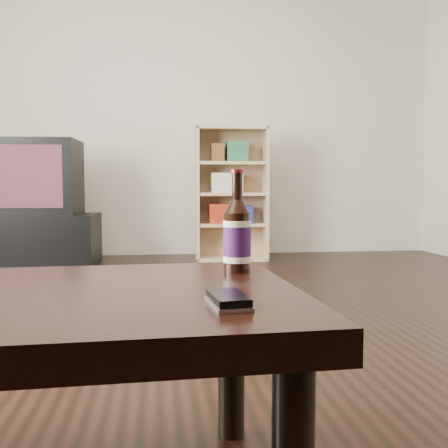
{
  "coord_description": "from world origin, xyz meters",
  "views": [
    {
      "loc": [
        -0.05,
        -1.79,
        0.61
      ],
      "look_at": [
        0.1,
        -0.63,
        0.53
      ],
      "focal_mm": 42.0,
      "sensor_mm": 36.0,
      "label": 1
    }
  ],
  "objects": [
    {
      "name": "floor",
      "position": [
        0.0,
        0.0,
        -0.01
      ],
      "size": [
        5.0,
        6.0,
        0.01
      ],
      "primitive_type": "cube",
      "color": "black",
      "rests_on": "ground"
    },
    {
      "name": "wall_back",
      "position": [
        0.0,
        3.01,
        1.35
      ],
      "size": [
        5.0,
        0.02,
        2.7
      ],
      "primitive_type": "cube",
      "color": "beige",
      "rests_on": "ground"
    },
    {
      "name": "beer_bottle",
      "position": [
        0.13,
        -0.63,
        0.5
      ],
      "size": [
        0.08,
        0.08,
        0.23
      ],
      "rotation": [
        0.0,
        0.0,
        0.34
      ],
      "color": "black",
      "rests_on": "coffee_table"
    },
    {
      "name": "bookshelf",
      "position": [
        0.56,
        2.58,
        0.58
      ],
      "size": [
        0.61,
        0.3,
        1.11
      ],
      "rotation": [
        0.0,
        0.0,
        -0.04
      ],
      "color": "tan",
      "rests_on": "floor"
    },
    {
      "name": "phone",
      "position": [
        0.06,
        -0.96,
        0.43
      ],
      "size": [
        0.07,
        0.12,
        0.02
      ],
      "rotation": [
        0.0,
        0.0,
        0.11
      ],
      "color": "silver",
      "rests_on": "coffee_table"
    },
    {
      "name": "tv",
      "position": [
        -1.03,
        2.37,
        0.69
      ],
      "size": [
        0.78,
        0.51,
        0.57
      ],
      "rotation": [
        0.0,
        0.0,
        -0.05
      ],
      "color": "black",
      "rests_on": "tv_stand"
    },
    {
      "name": "tv_stand",
      "position": [
        -1.03,
        2.37,
        0.2
      ],
      "size": [
        1.04,
        0.56,
        0.41
      ],
      "primitive_type": "cube",
      "rotation": [
        0.0,
        0.0,
        -0.05
      ],
      "color": "black",
      "rests_on": "floor"
    }
  ]
}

